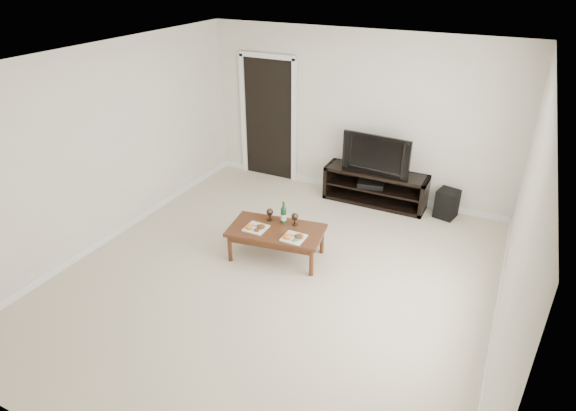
% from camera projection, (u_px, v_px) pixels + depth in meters
% --- Properties ---
extents(floor, '(5.50, 5.50, 0.00)m').
position_uv_depth(floor, '(276.00, 278.00, 5.92)').
color(floor, beige).
rests_on(floor, ground).
extents(back_wall, '(5.00, 0.04, 2.60)m').
position_uv_depth(back_wall, '(357.00, 115.00, 7.51)').
color(back_wall, beige).
rests_on(back_wall, ground).
extents(ceiling, '(5.00, 5.50, 0.04)m').
position_uv_depth(ceiling, '(272.00, 60.00, 4.70)').
color(ceiling, white).
rests_on(ceiling, back_wall).
extents(doorway, '(0.90, 0.02, 2.05)m').
position_uv_depth(doorway, '(269.00, 120.00, 8.22)').
color(doorway, black).
rests_on(doorway, ground).
extents(media_console, '(1.60, 0.45, 0.55)m').
position_uv_depth(media_console, '(375.00, 187.00, 7.58)').
color(media_console, black).
rests_on(media_console, ground).
extents(television, '(1.07, 0.21, 0.61)m').
position_uv_depth(television, '(378.00, 153.00, 7.32)').
color(television, black).
rests_on(television, media_console).
extents(av_receiver, '(0.45, 0.37, 0.08)m').
position_uv_depth(av_receiver, '(371.00, 184.00, 7.58)').
color(av_receiver, black).
rests_on(av_receiver, media_console).
extents(subwoofer, '(0.35, 0.35, 0.43)m').
position_uv_depth(subwoofer, '(447.00, 204.00, 7.21)').
color(subwoofer, black).
rests_on(subwoofer, ground).
extents(coffee_table, '(1.29, 0.83, 0.42)m').
position_uv_depth(coffee_table, '(277.00, 243.00, 6.24)').
color(coffee_table, '#522916').
rests_on(coffee_table, ground).
extents(plate_left, '(0.27, 0.27, 0.07)m').
position_uv_depth(plate_left, '(256.00, 226.00, 6.13)').
color(plate_left, white).
rests_on(plate_left, coffee_table).
extents(plate_right, '(0.27, 0.27, 0.07)m').
position_uv_depth(plate_right, '(294.00, 236.00, 5.92)').
color(plate_right, white).
rests_on(plate_right, coffee_table).
extents(wine_bottle, '(0.07, 0.07, 0.35)m').
position_uv_depth(wine_bottle, '(284.00, 211.00, 6.21)').
color(wine_bottle, '#0F391B').
rests_on(wine_bottle, coffee_table).
extents(goblet_left, '(0.09, 0.09, 0.17)m').
position_uv_depth(goblet_left, '(270.00, 214.00, 6.31)').
color(goblet_left, '#32271B').
rests_on(goblet_left, coffee_table).
extents(goblet_right, '(0.09, 0.09, 0.17)m').
position_uv_depth(goblet_right, '(295.00, 219.00, 6.20)').
color(goblet_right, '#32271B').
rests_on(goblet_right, coffee_table).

